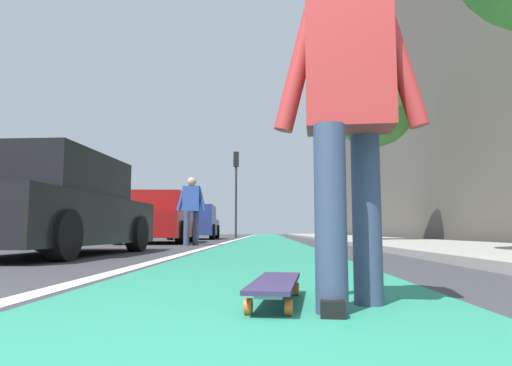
# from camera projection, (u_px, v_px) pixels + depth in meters

# --- Properties ---
(ground_plane) EXTENTS (80.00, 80.00, 0.00)m
(ground_plane) POSITION_uv_depth(u_px,v_px,m) (264.00, 246.00, 10.55)
(ground_plane) COLOR #38383D
(bike_lane_paint) EXTENTS (56.00, 2.13, 0.00)m
(bike_lane_paint) POSITION_uv_depth(u_px,v_px,m) (266.00, 238.00, 24.46)
(bike_lane_paint) COLOR #288466
(bike_lane_paint) RESTS_ON ground
(lane_stripe_white) EXTENTS (52.00, 0.16, 0.01)m
(lane_stripe_white) POSITION_uv_depth(u_px,v_px,m) (240.00, 239.00, 20.52)
(lane_stripe_white) COLOR silver
(lane_stripe_white) RESTS_ON ground
(sidewalk_curb) EXTENTS (52.00, 3.20, 0.10)m
(sidewalk_curb) POSITION_uv_depth(u_px,v_px,m) (354.00, 239.00, 18.41)
(sidewalk_curb) COLOR #9E9B93
(sidewalk_curb) RESTS_ON ground
(building_facade) EXTENTS (40.00, 1.20, 11.21)m
(building_facade) POSITION_uv_depth(u_px,v_px,m) (388.00, 128.00, 22.91)
(building_facade) COLOR #5D564C
(building_facade) RESTS_ON ground
(skateboard) EXTENTS (0.86, 0.29, 0.11)m
(skateboard) POSITION_uv_depth(u_px,v_px,m) (275.00, 284.00, 2.17)
(skateboard) COLOR orange
(skateboard) RESTS_ON ground
(skater_person) EXTENTS (0.44, 0.72, 1.64)m
(skater_person) POSITION_uv_depth(u_px,v_px,m) (348.00, 106.00, 2.11)
(skater_person) COLOR #384260
(skater_person) RESTS_ON ground
(parked_car_near) EXTENTS (4.24, 2.02, 1.46)m
(parked_car_near) POSITION_uv_depth(u_px,v_px,m) (52.00, 208.00, 6.55)
(parked_car_near) COLOR black
(parked_car_near) RESTS_ON ground
(parked_car_mid) EXTENTS (4.48, 2.06, 1.48)m
(parked_car_mid) POSITION_uv_depth(u_px,v_px,m) (159.00, 219.00, 13.41)
(parked_car_mid) COLOR maroon
(parked_car_mid) RESTS_ON ground
(parked_car_far) EXTENTS (4.54, 2.11, 1.48)m
(parked_car_far) POSITION_uv_depth(u_px,v_px,m) (195.00, 223.00, 19.91)
(parked_car_far) COLOR navy
(parked_car_far) RESTS_ON ground
(traffic_light) EXTENTS (0.33, 0.28, 4.59)m
(traffic_light) POSITION_uv_depth(u_px,v_px,m) (236.00, 179.00, 23.96)
(traffic_light) COLOR #2D2D2D
(traffic_light) RESTS_ON ground
(street_tree_mid) EXTENTS (2.51, 2.51, 5.33)m
(street_tree_mid) POSITION_uv_depth(u_px,v_px,m) (373.00, 106.00, 13.29)
(street_tree_mid) COLOR brown
(street_tree_mid) RESTS_ON ground
(pedestrian_distant) EXTENTS (0.48, 0.74, 1.69)m
(pedestrian_distant) POSITION_uv_depth(u_px,v_px,m) (191.00, 206.00, 11.11)
(pedestrian_distant) COLOR #384260
(pedestrian_distant) RESTS_ON ground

